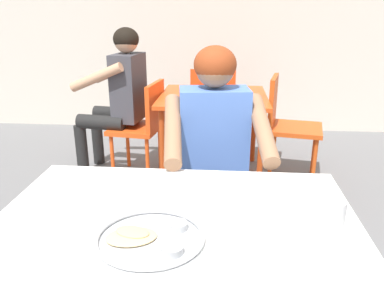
# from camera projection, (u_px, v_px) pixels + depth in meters

# --- Properties ---
(table_foreground) EXTENTS (1.18, 0.92, 0.73)m
(table_foreground) POSITION_uv_depth(u_px,v_px,m) (174.00, 244.00, 1.26)
(table_foreground) COLOR white
(table_foreground) RESTS_ON ground
(thali_tray) EXTENTS (0.32, 0.32, 0.03)m
(thali_tray) POSITION_uv_depth(u_px,v_px,m) (150.00, 238.00, 1.15)
(thali_tray) COLOR #B7BABF
(thali_tray) RESTS_ON table_foreground
(drinking_cup) EXTENTS (0.07, 0.07, 0.11)m
(drinking_cup) POSITION_uv_depth(u_px,v_px,m) (333.00, 216.00, 1.18)
(drinking_cup) COLOR silver
(drinking_cup) RESTS_ON table_foreground
(chair_foreground) EXTENTS (0.47, 0.46, 0.88)m
(chair_foreground) POSITION_uv_depth(u_px,v_px,m) (212.00, 172.00, 2.21)
(chair_foreground) COLOR red
(chair_foreground) RESTS_ON ground
(diner_foreground) EXTENTS (0.54, 0.59, 1.21)m
(diner_foreground) POSITION_uv_depth(u_px,v_px,m) (215.00, 149.00, 1.92)
(diner_foreground) COLOR #3A3A3A
(diner_foreground) RESTS_ON ground
(table_background_red) EXTENTS (0.86, 0.88, 0.71)m
(table_background_red) POSITION_uv_depth(u_px,v_px,m) (213.00, 105.00, 3.25)
(table_background_red) COLOR #E04C19
(table_background_red) RESTS_ON ground
(chair_red_left) EXTENTS (0.44, 0.48, 0.81)m
(chair_red_left) POSITION_uv_depth(u_px,v_px,m) (144.00, 122.00, 3.29)
(chair_red_left) COLOR #E24D19
(chair_red_left) RESTS_ON ground
(chair_red_right) EXTENTS (0.50, 0.49, 0.86)m
(chair_red_right) POSITION_uv_depth(u_px,v_px,m) (286.00, 121.00, 3.27)
(chair_red_right) COLOR #CC4B18
(chair_red_right) RESTS_ON ground
(chair_red_far) EXTENTS (0.46, 0.43, 0.85)m
(chair_red_far) POSITION_uv_depth(u_px,v_px,m) (212.00, 105.00, 3.84)
(chair_red_far) COLOR #EB451A
(chair_red_far) RESTS_ON ground
(patron_background) EXTENTS (0.59, 0.55, 1.24)m
(patron_background) POSITION_uv_depth(u_px,v_px,m) (119.00, 90.00, 3.28)
(patron_background) COLOR black
(patron_background) RESTS_ON ground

